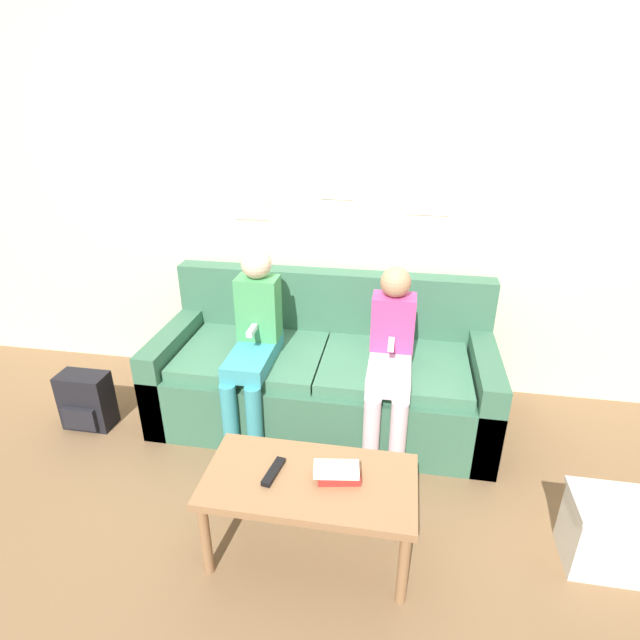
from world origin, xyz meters
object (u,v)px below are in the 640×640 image
(couch, at_px, (324,375))
(coffee_table, at_px, (310,487))
(storage_box, at_px, (617,534))
(backpack, at_px, (86,401))
(person_left, at_px, (254,337))
(person_right, at_px, (391,355))
(tv_remote, at_px, (274,472))

(couch, relative_size, coffee_table, 2.24)
(storage_box, distance_m, backpack, 2.88)
(person_left, bearing_deg, backpack, -170.70)
(backpack, bearing_deg, coffee_table, -23.87)
(coffee_table, relative_size, storage_box, 2.16)
(couch, height_order, storage_box, couch)
(person_left, height_order, backpack, person_left)
(storage_box, bearing_deg, person_left, 158.84)
(couch, height_order, person_right, person_right)
(person_left, height_order, tv_remote, person_left)
(person_right, bearing_deg, backpack, -174.97)
(couch, xyz_separation_m, coffee_table, (0.11, -1.04, 0.08))
(person_right, xyz_separation_m, tv_remote, (-0.45, -0.83, -0.16))
(couch, distance_m, person_right, 0.54)
(couch, distance_m, tv_remote, 1.05)
(couch, bearing_deg, person_left, -152.29)
(storage_box, bearing_deg, person_right, 146.03)
(person_right, distance_m, storage_box, 1.29)
(person_right, xyz_separation_m, storage_box, (1.02, -0.69, -0.41))
(person_right, bearing_deg, coffee_table, -109.39)
(tv_remote, xyz_separation_m, storage_box, (1.47, 0.15, -0.25))
(person_left, xyz_separation_m, storage_box, (1.80, -0.70, -0.44))
(couch, height_order, person_left, person_left)
(person_left, relative_size, storage_box, 2.65)
(storage_box, relative_size, backpack, 1.16)
(coffee_table, height_order, person_left, person_left)
(coffee_table, distance_m, person_left, 1.01)
(coffee_table, height_order, tv_remote, tv_remote)
(person_right, bearing_deg, storage_box, -33.97)
(person_left, relative_size, person_right, 1.06)
(couch, xyz_separation_m, person_right, (0.40, -0.21, 0.30))
(backpack, bearing_deg, storage_box, -10.52)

